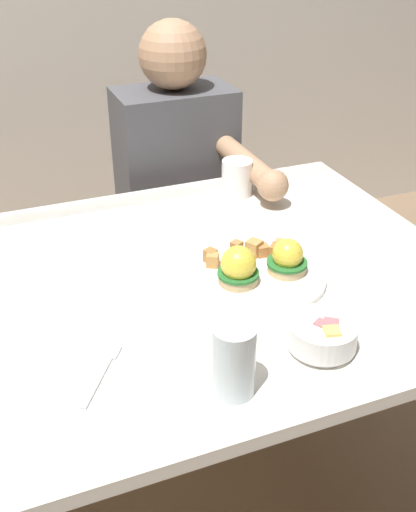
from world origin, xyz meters
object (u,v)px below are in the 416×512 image
object	(u,v)px
fork	(102,371)
dining_table	(182,319)
eggs_benedict_plate	(260,269)
water_glass_near	(234,365)
fruit_bowl	(323,335)
coffee_mug	(238,177)
diner_person	(181,190)

from	to	relation	value
fork	dining_table	bearing A→B (deg)	45.64
eggs_benedict_plate	water_glass_near	size ratio (longest dim) A/B	2.14
fruit_bowl	fork	world-z (taller)	fruit_bowl
fruit_bowl	fork	distance (m)	0.38
fruit_bowl	eggs_benedict_plate	bearing A→B (deg)	91.07
fork	water_glass_near	distance (m)	0.23
dining_table	water_glass_near	world-z (taller)	water_glass_near
eggs_benedict_plate	coffee_mug	size ratio (longest dim) A/B	2.43
fork	fruit_bowl	bearing A→B (deg)	-12.63
fruit_bowl	fork	bearing A→B (deg)	167.37
fork	coffee_mug	bearing A→B (deg)	48.34
fruit_bowl	water_glass_near	xyz separation A→B (m)	(-0.19, -0.04, 0.02)
eggs_benedict_plate	diner_person	xyz separation A→B (m)	(0.06, 0.67, -0.12)
eggs_benedict_plate	diner_person	size ratio (longest dim) A/B	0.24
dining_table	fork	distance (m)	0.33
diner_person	dining_table	bearing A→B (deg)	-109.20
eggs_benedict_plate	fork	bearing A→B (deg)	-156.67
water_glass_near	coffee_mug	bearing A→B (deg)	65.38
fruit_bowl	coffee_mug	size ratio (longest dim) A/B	1.08
dining_table	fork	world-z (taller)	fork
dining_table	fruit_bowl	distance (m)	0.37
fork	water_glass_near	size ratio (longest dim) A/B	1.10
dining_table	fork	bearing A→B (deg)	-134.36
coffee_mug	water_glass_near	world-z (taller)	water_glass_near
fork	diner_person	bearing A→B (deg)	62.53
eggs_benedict_plate	fork	world-z (taller)	eggs_benedict_plate
dining_table	diner_person	size ratio (longest dim) A/B	1.05
dining_table	fruit_bowl	xyz separation A→B (m)	(0.15, -0.31, 0.14)
eggs_benedict_plate	dining_table	bearing A→B (deg)	155.58
fruit_bowl	water_glass_near	world-z (taller)	water_glass_near
coffee_mug	fork	world-z (taller)	coffee_mug
fork	eggs_benedict_plate	bearing A→B (deg)	23.33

